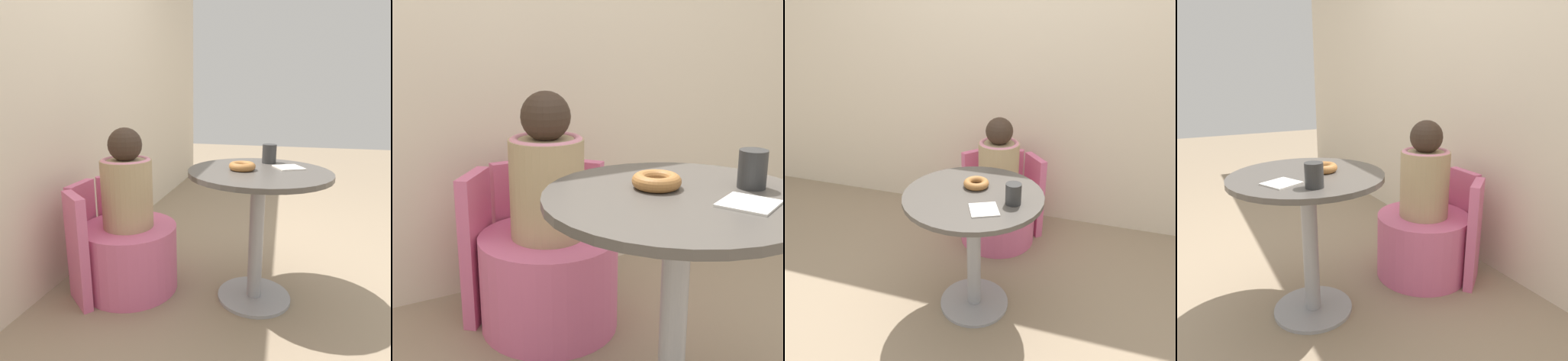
# 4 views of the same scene
# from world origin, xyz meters

# --- Properties ---
(back_wall) EXTENTS (6.00, 0.06, 2.40)m
(back_wall) POSITION_xyz_m (0.00, 1.13, 1.20)
(back_wall) COLOR beige
(back_wall) RESTS_ON ground_plane
(round_table) EXTENTS (0.71, 0.71, 0.70)m
(round_table) POSITION_xyz_m (0.03, -0.01, 0.53)
(round_table) COLOR #99999E
(round_table) RESTS_ON ground_plane
(tub_chair) EXTENTS (0.52, 0.52, 0.37)m
(tub_chair) POSITION_xyz_m (-0.02, 0.68, 0.18)
(tub_chair) COLOR #DB6693
(tub_chair) RESTS_ON ground_plane
(booth_backrest) EXTENTS (0.62, 0.23, 0.59)m
(booth_backrest) POSITION_xyz_m (-0.02, 0.90, 0.30)
(booth_backrest) COLOR #DB6693
(booth_backrest) RESTS_ON ground_plane
(child_figure) EXTENTS (0.27, 0.27, 0.54)m
(child_figure) POSITION_xyz_m (-0.02, 0.68, 0.61)
(child_figure) COLOR tan
(child_figure) RESTS_ON tub_chair
(donut) EXTENTS (0.13, 0.13, 0.04)m
(donut) POSITION_xyz_m (0.02, 0.07, 0.72)
(donut) COLOR #9E6633
(donut) RESTS_ON round_table
(cup) EXTENTS (0.08, 0.08, 0.10)m
(cup) POSITION_xyz_m (0.25, -0.05, 0.75)
(cup) COLOR #2D2D2D
(cup) RESTS_ON round_table
(paper_napkin) EXTENTS (0.17, 0.17, 0.01)m
(paper_napkin) POSITION_xyz_m (0.13, -0.15, 0.71)
(paper_napkin) COLOR silver
(paper_napkin) RESTS_ON round_table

